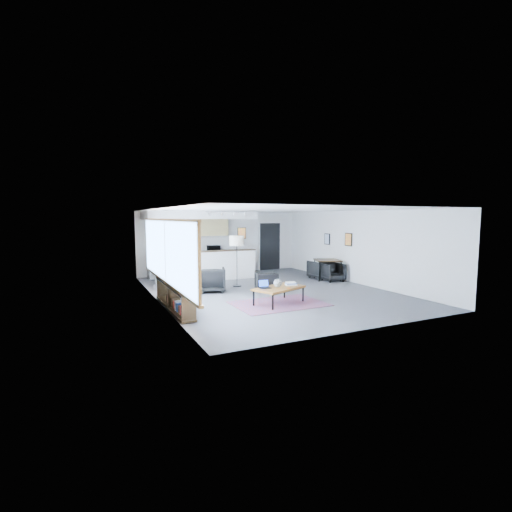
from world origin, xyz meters
name	(u,v)px	position (x,y,z in m)	size (l,w,h in m)	color
room	(270,251)	(0.00, 0.00, 1.30)	(7.02, 9.02, 2.62)	#4B4B4D
window	(166,253)	(-3.46, -0.90, 1.46)	(0.10, 5.95, 1.66)	#8CBFFF
console	(174,297)	(-3.30, -1.05, 0.33)	(0.35, 3.00, 0.80)	black
kitchenette	(199,242)	(-1.20, 3.71, 1.38)	(4.20, 1.96, 2.60)	white
doorway	(270,246)	(2.30, 4.42, 1.07)	(1.10, 0.12, 2.15)	black
track_light	(227,213)	(-0.59, 2.20, 2.53)	(1.60, 0.07, 0.15)	silver
wall_art_lower	(348,240)	(3.47, 0.40, 1.55)	(0.03, 0.38, 0.48)	black
wall_art_upper	(327,239)	(3.47, 1.70, 1.50)	(0.03, 0.34, 0.44)	black
kilim_rug	(279,304)	(-0.57, -1.67, 0.01)	(2.48, 1.70, 0.01)	#5F344A
coffee_table	(279,288)	(-0.57, -1.67, 0.43)	(1.62, 1.25, 0.47)	brown
laptop	(264,286)	(-0.98, -1.58, 0.53)	(0.31, 0.26, 0.21)	black
ceramic_pot	(278,283)	(-0.62, -1.68, 0.58)	(0.23, 0.23, 0.23)	gray
book_stack	(291,284)	(-0.14, -1.56, 0.51)	(0.36, 0.32, 0.10)	silver
coaster	(289,288)	(-0.43, -1.92, 0.47)	(0.11, 0.11, 0.01)	#E5590C
armchair_left	(212,279)	(-1.70, 0.73, 0.43)	(0.83, 0.77, 0.85)	black
armchair_right	(266,280)	(-0.07, 0.08, 0.34)	(0.67, 0.62, 0.68)	black
floor_lamp	(237,243)	(-0.61, 1.25, 1.51)	(0.61, 0.61, 1.74)	black
dining_table	(328,261)	(3.00, 1.01, 0.70)	(1.19, 1.19, 0.77)	black
dining_chair_near	(333,273)	(3.00, 0.67, 0.31)	(0.61, 0.57, 0.63)	black
dining_chair_far	(320,270)	(2.93, 1.37, 0.33)	(0.64, 0.60, 0.66)	black
microwave	(214,248)	(-0.45, 4.15, 1.10)	(0.49, 0.27, 0.33)	black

